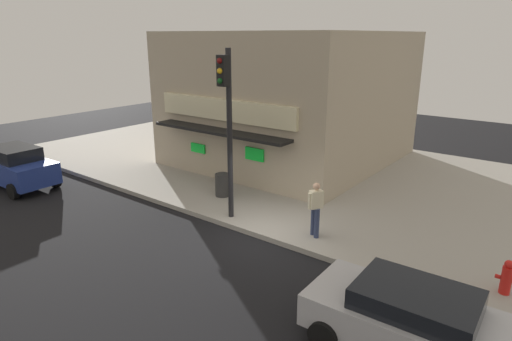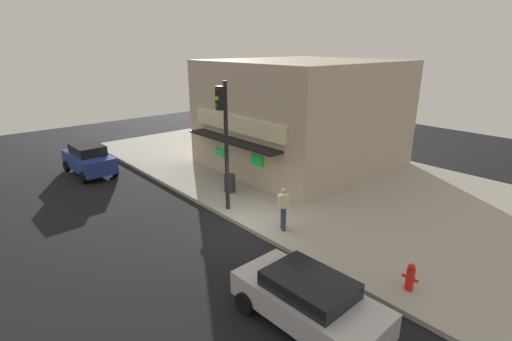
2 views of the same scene
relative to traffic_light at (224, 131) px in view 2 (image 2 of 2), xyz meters
name	(u,v)px [view 2 (image 2 of 2)]	position (x,y,z in m)	size (l,w,h in m)	color
ground_plane	(241,228)	(1.58, -0.43, -3.75)	(51.72, 51.72, 0.00)	black
sidewalk	(342,187)	(1.58, 6.34, -3.66)	(34.48, 13.55, 0.17)	#A39E93
corner_building	(302,113)	(-2.59, 7.75, -0.51)	(9.25, 10.75, 6.13)	tan
traffic_light	(224,131)	(0.00, 0.00, 0.00)	(0.32, 0.58, 5.61)	black
fire_hydrant	(410,277)	(8.30, 0.58, -3.15)	(0.49, 0.25, 0.88)	red
trash_can	(230,183)	(-1.57, 1.42, -3.13)	(0.56, 0.56, 0.89)	#2D2D2D
pedestrian	(284,207)	(3.06, 0.51, -2.62)	(0.41, 0.50, 1.75)	navy
parked_car_silver	(308,300)	(7.14, -2.66, -2.97)	(4.26, 2.19, 1.46)	#B7B7BC
parked_car_blue	(89,159)	(-9.53, -2.67, -2.86)	(4.04, 2.03, 1.72)	navy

